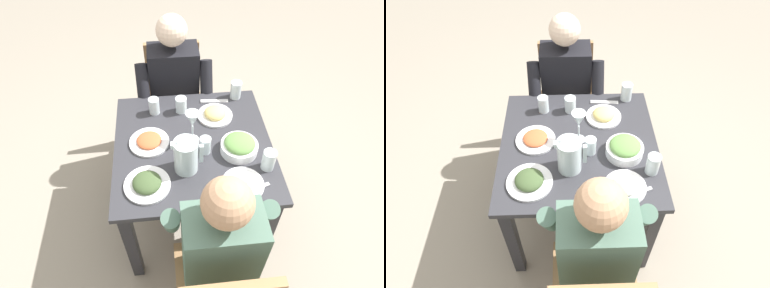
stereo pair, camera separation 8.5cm
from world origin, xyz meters
The scene contains 20 objects.
ground_plane centered at (0.00, 0.00, 0.00)m, with size 8.00×8.00×0.00m, color gray.
dining_table centered at (0.00, 0.00, 0.59)m, with size 0.85×0.85×0.72m.
chair_far centered at (-0.06, 0.71, 0.49)m, with size 0.40×0.40×0.86m.
diner_near centered at (0.05, -0.51, 0.63)m, with size 0.48×0.53×1.16m.
diner_far centered at (-0.06, 0.51, 0.63)m, with size 0.48×0.53×1.16m.
water_pitcher centered at (-0.05, -0.16, 0.81)m, with size 0.16×0.12×0.19m.
salad_bowl centered at (0.24, -0.08, 0.76)m, with size 0.20×0.20×0.09m.
plate_rice_curry centered at (-0.24, 0.03, 0.73)m, with size 0.22×0.22×0.04m.
plate_fries centered at (0.15, 0.21, 0.74)m, with size 0.20×0.20×0.06m.
plate_dolmas centered at (-0.25, -0.25, 0.74)m, with size 0.23×0.23×0.06m.
plate_yoghurt centered at (0.21, -0.29, 0.74)m, with size 0.21×0.21×0.06m.
water_glass_near_left centered at (0.06, -0.06, 0.77)m, with size 0.06×0.06×0.10m, color silver.
water_glass_by_pitcher centered at (0.30, 0.37, 0.77)m, with size 0.07×0.07×0.11m, color silver.
water_glass_far_right centered at (-0.20, 0.28, 0.77)m, with size 0.06×0.06×0.10m, color silver.
water_glass_center centered at (-0.04, 0.27, 0.76)m, with size 0.07×0.07×0.10m, color silver.
water_glass_far_left centered at (0.36, -0.20, 0.77)m, with size 0.07×0.07×0.11m, color silver.
wine_glass centered at (0.00, 0.03, 0.86)m, with size 0.08×0.08×0.20m.
fork_near centered at (0.10, -0.35, 0.72)m, with size 0.17×0.03×0.01m, color silver.
knife_near centered at (0.25, -0.33, 0.72)m, with size 0.18×0.02×0.01m, color silver.
fork_far centered at (0.17, 0.34, 0.72)m, with size 0.17×0.03×0.01m, color silver.
Camera 2 is at (-0.04, -1.19, 2.01)m, focal length 30.28 mm.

